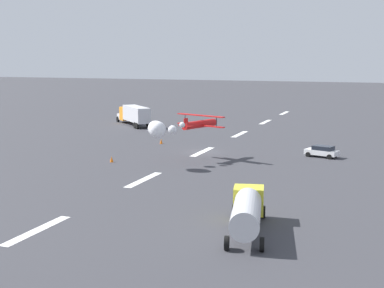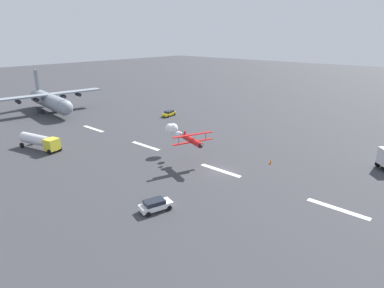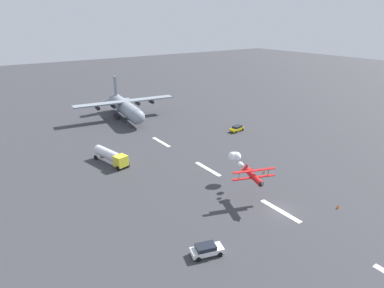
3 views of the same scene
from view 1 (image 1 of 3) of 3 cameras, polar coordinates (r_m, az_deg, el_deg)
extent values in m
plane|color=#38383D|center=(79.15, 1.05, -0.79)|extent=(440.00, 440.00, 0.00)
cube|color=white|center=(134.25, 9.18, 3.07)|extent=(8.00, 0.90, 0.01)
cube|color=white|center=(115.63, 7.33, 2.19)|extent=(8.00, 0.90, 0.01)
cube|color=white|center=(97.22, 4.78, 0.98)|extent=(8.00, 0.90, 0.01)
cube|color=white|center=(79.15, 1.05, -0.79)|extent=(8.00, 0.90, 0.01)
cube|color=white|center=(61.73, -4.84, -3.57)|extent=(8.00, 0.90, 0.01)
cube|color=white|center=(45.71, -15.18, -8.30)|extent=(8.00, 0.90, 0.01)
cylinder|color=red|center=(73.23, 0.75, 1.98)|extent=(5.92, 2.94, 0.97)
cube|color=red|center=(73.40, 0.85, 1.88)|extent=(3.09, 7.21, 0.12)
cube|color=red|center=(73.26, 0.85, 2.87)|extent=(3.09, 7.21, 0.12)
cylinder|color=black|center=(75.00, -0.69, 2.52)|extent=(0.08, 0.08, 1.27)
cylinder|color=black|center=(71.71, 2.46, 2.22)|extent=(0.08, 0.08, 1.27)
cube|color=red|center=(71.15, -0.62, 2.15)|extent=(0.69, 0.33, 1.10)
cube|color=red|center=(71.20, -0.62, 1.83)|extent=(1.25, 2.08, 0.08)
cone|color=black|center=(75.80, 2.35, 2.21)|extent=(0.94, 1.01, 0.82)
sphere|color=white|center=(70.11, -0.98, 1.92)|extent=(0.70, 0.70, 0.70)
sphere|color=white|center=(69.30, -1.95, 1.43)|extent=(1.07, 1.07, 1.07)
sphere|color=white|center=(67.47, -3.65, 1.56)|extent=(1.86, 1.86, 1.86)
sphere|color=white|center=(66.96, -3.44, 1.45)|extent=(1.94, 1.94, 1.94)
cube|color=silver|center=(115.78, -6.78, 2.76)|extent=(2.89, 2.91, 1.10)
cube|color=orange|center=(113.80, -6.49, 3.04)|extent=(3.46, 3.47, 2.60)
cube|color=silver|center=(108.21, -5.56, 2.99)|extent=(8.42, 8.29, 2.80)
cylinder|color=black|center=(115.67, -7.39, 2.47)|extent=(1.03, 1.02, 1.10)
cylinder|color=black|center=(105.32, -5.70, 1.87)|extent=(1.03, 1.02, 1.10)
cylinder|color=black|center=(104.18, -5.49, 1.80)|extent=(1.03, 1.02, 1.10)
cylinder|color=black|center=(116.40, -6.21, 2.53)|extent=(1.03, 1.02, 1.10)
cylinder|color=black|center=(106.12, -4.42, 1.94)|extent=(1.03, 1.02, 1.10)
cylinder|color=black|center=(104.99, -4.20, 1.87)|extent=(1.03, 1.02, 1.10)
cube|color=yellow|center=(46.80, 5.67, -5.59)|extent=(2.67, 2.82, 2.20)
cylinder|color=silver|center=(42.13, 5.43, -6.87)|extent=(7.63, 3.65, 2.10)
cylinder|color=black|center=(47.72, 4.22, -6.66)|extent=(1.05, 0.53, 1.00)
cylinder|color=black|center=(39.85, 3.48, -9.80)|extent=(1.05, 0.53, 1.00)
cylinder|color=black|center=(47.64, 7.12, -6.73)|extent=(1.05, 0.53, 1.00)
cylinder|color=black|center=(39.76, 6.98, -9.90)|extent=(1.05, 0.53, 1.00)
cube|color=white|center=(76.87, 12.79, -0.81)|extent=(2.97, 4.61, 0.65)
cube|color=#1E232D|center=(76.69, 12.94, -0.38)|extent=(2.33, 2.94, 0.55)
cylinder|color=black|center=(76.74, 11.49, -1.03)|extent=(0.40, 0.68, 0.64)
cylinder|color=black|center=(75.51, 13.53, -1.26)|extent=(0.40, 0.68, 0.64)
cylinder|color=black|center=(78.35, 12.06, -0.85)|extent=(0.40, 0.68, 0.64)
cylinder|color=black|center=(77.14, 14.07, -1.07)|extent=(0.40, 0.68, 0.64)
cone|color=orange|center=(86.52, -3.09, 0.28)|extent=(0.44, 0.44, 0.75)
cone|color=orange|center=(72.20, -8.01, -1.51)|extent=(0.44, 0.44, 0.75)
camera|label=2|loc=(104.90, 29.28, 12.38)|focal=30.44mm
camera|label=3|loc=(104.64, 27.84, 16.50)|focal=30.73mm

